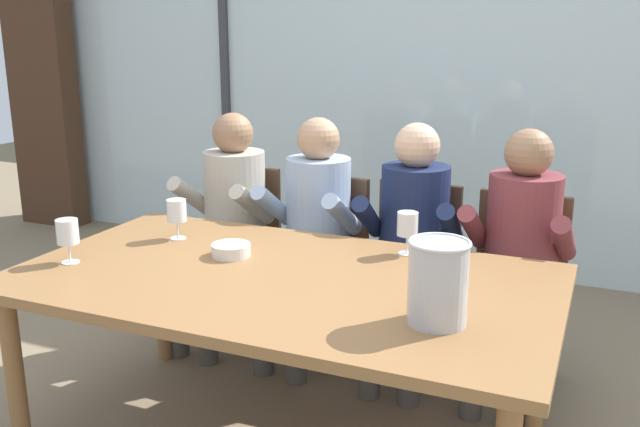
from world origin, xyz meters
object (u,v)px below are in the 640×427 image
person_pale_blue_shirt (311,223)px  person_maroon_top (518,248)px  chair_left_of_center (322,248)px  chair_center (411,259)px  chair_near_curtain (237,236)px  person_beige_jumper (227,213)px  wine_glass_near_bucket (68,234)px  chair_right_of_center (516,275)px  tasting_bowl (231,250)px  person_navy_polo (410,235)px  ice_bucket_primary (438,281)px  wine_glass_by_left_taster (407,226)px  wine_glass_center_pour (177,212)px  dining_table (283,293)px

person_pale_blue_shirt → person_maroon_top: bearing=4.1°
person_pale_blue_shirt → chair_left_of_center: bearing=96.0°
chair_center → person_maroon_top: person_maroon_top is taller
chair_near_curtain → chair_left_of_center: same height
person_beige_jumper → wine_glass_near_bucket: 1.04m
chair_right_of_center → person_pale_blue_shirt: (-0.97, -0.12, 0.17)m
person_pale_blue_shirt → tasting_bowl: size_ratio=7.59×
chair_right_of_center → person_maroon_top: bearing=-78.8°
person_beige_jumper → person_navy_polo: (0.98, -0.00, 0.00)m
chair_center → ice_bucket_primary: (0.41, -1.18, 0.35)m
chair_center → person_navy_polo: bearing=-74.3°
wine_glass_by_left_taster → wine_glass_near_bucket: size_ratio=1.00×
person_beige_jumper → person_pale_blue_shirt: (0.48, -0.00, 0.00)m
wine_glass_center_pour → ice_bucket_primary: bearing=-19.0°
chair_near_curtain → ice_bucket_primary: 1.86m
tasting_bowl → chair_right_of_center: bearing=39.6°
ice_bucket_primary → wine_glass_by_left_taster: 0.67m
person_pale_blue_shirt → wine_glass_by_left_taster: (0.60, -0.41, 0.16)m
chair_left_of_center → person_pale_blue_shirt: size_ratio=0.73×
chair_center → chair_right_of_center: size_ratio=1.00×
dining_table → person_navy_polo: size_ratio=1.67×
chair_center → wine_glass_center_pour: wine_glass_center_pour is taller
wine_glass_near_bucket → person_navy_polo: bearing=43.8°
person_pale_blue_shirt → person_navy_polo: bearing=4.1°
person_maroon_top → dining_table: bearing=-127.8°
dining_table → ice_bucket_primary: 0.68m
wine_glass_by_left_taster → wine_glass_near_bucket: 1.32m
chair_near_curtain → person_navy_polo: size_ratio=0.73×
person_pale_blue_shirt → person_maroon_top: size_ratio=1.00×
chair_right_of_center → wine_glass_center_pour: 1.56m
chair_right_of_center → wine_glass_center_pour: wine_glass_center_pour is taller
dining_table → wine_glass_near_bucket: wine_glass_near_bucket is taller
chair_near_curtain → person_navy_polo: (1.01, -0.16, 0.17)m
chair_center → tasting_bowl: 1.03m
chair_near_curtain → chair_center: 0.98m
dining_table → person_pale_blue_shirt: person_pale_blue_shirt is taller
person_beige_jumper → dining_table: bearing=-44.1°
wine_glass_near_bucket → dining_table: bearing=13.4°
chair_left_of_center → wine_glass_center_pour: wine_glass_center_pour is taller
person_pale_blue_shirt → chair_right_of_center: bearing=11.3°
chair_right_of_center → chair_near_curtain: bearing=-177.5°
chair_near_curtain → wine_glass_center_pour: bearing=-85.0°
dining_table → wine_glass_by_left_taster: size_ratio=11.41×
person_navy_polo → wine_glass_center_pour: (-0.87, -0.60, 0.16)m
person_beige_jumper → chair_left_of_center: bearing=21.6°
chair_near_curtain → chair_center: bearing=-6.2°
person_maroon_top → wine_glass_by_left_taster: size_ratio=6.83×
tasting_bowl → ice_bucket_primary: bearing=-19.0°
chair_center → chair_near_curtain: bearing=-176.9°
tasting_bowl → chair_left_of_center: bearing=88.0°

